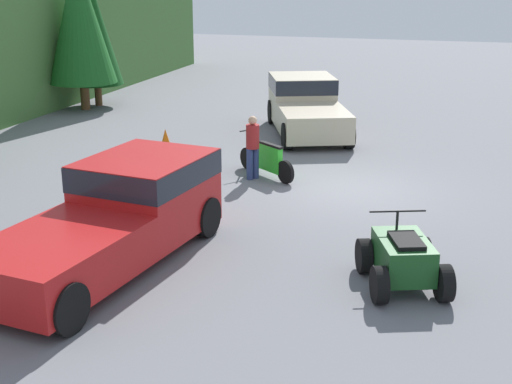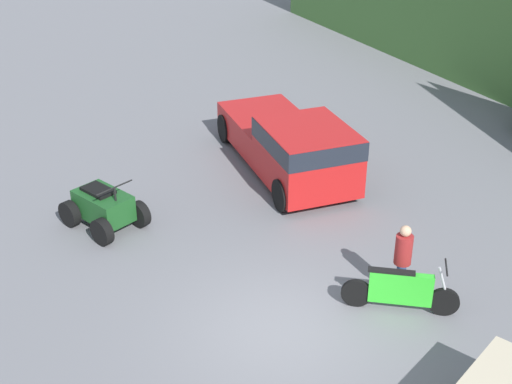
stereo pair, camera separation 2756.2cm
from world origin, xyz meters
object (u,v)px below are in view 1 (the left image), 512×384
at_px(pickup_truck_second, 306,104).
at_px(dirt_bike, 266,159).
at_px(quad_atv, 403,260).
at_px(pickup_truck_red, 119,211).
at_px(traffic_cone, 166,138).
at_px(rider_person, 253,145).

distance_m(pickup_truck_second, dirt_bike, 5.74).
height_order(dirt_bike, quad_atv, quad_atv).
relative_size(pickup_truck_red, traffic_cone, 10.92).
bearing_deg(rider_person, pickup_truck_second, -53.92).
xyz_separation_m(pickup_truck_second, rider_person, (-6.08, 0.06, -0.02)).
height_order(pickup_truck_second, dirt_bike, pickup_truck_second).
bearing_deg(quad_atv, rider_person, 18.16).
bearing_deg(rider_person, traffic_cone, 0.60).
relative_size(dirt_bike, traffic_cone, 3.53).
bearing_deg(rider_person, dirt_bike, -90.54).
distance_m(pickup_truck_second, quad_atv, 12.64).
bearing_deg(traffic_cone, pickup_truck_second, -49.02).
height_order(quad_atv, traffic_cone, quad_atv).
bearing_deg(pickup_truck_red, traffic_cone, 25.66).
bearing_deg(pickup_truck_second, rider_person, 157.34).
relative_size(dirt_bike, quad_atv, 0.85).
distance_m(pickup_truck_red, traffic_cone, 9.22).
bearing_deg(traffic_cone, pickup_truck_red, -161.77).
distance_m(pickup_truck_red, rider_person, 6.05).
relative_size(pickup_truck_red, pickup_truck_second, 1.08).
xyz_separation_m(quad_atv, traffic_cone, (8.47, 8.34, -0.25)).
distance_m(dirt_bike, traffic_cone, 4.70).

